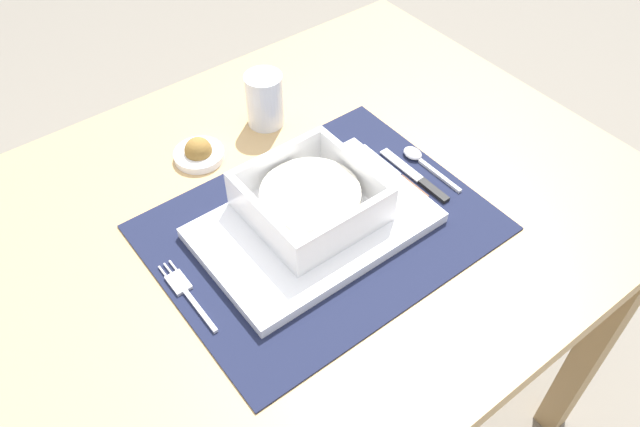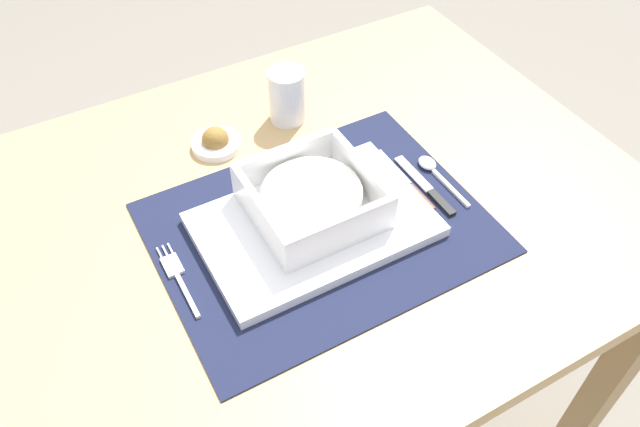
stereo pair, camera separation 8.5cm
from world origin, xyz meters
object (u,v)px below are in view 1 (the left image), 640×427
(bread_knife, at_px, (397,176))
(porridge_bowl, at_px, (310,200))
(fork, at_px, (185,291))
(butter_knife, at_px, (418,178))
(drinking_glass, at_px, (265,102))
(condiment_saucer, at_px, (199,153))
(spoon, at_px, (418,158))
(dining_table, at_px, (296,254))

(bread_knife, bearing_deg, porridge_bowl, 176.52)
(fork, bearing_deg, butter_knife, -2.19)
(fork, distance_m, drinking_glass, 0.35)
(butter_knife, bearing_deg, drinking_glass, 112.80)
(drinking_glass, distance_m, condiment_saucer, 0.13)
(spoon, relative_size, condiment_saucer, 1.52)
(butter_knife, bearing_deg, spoon, 47.32)
(butter_knife, height_order, drinking_glass, drinking_glass)
(porridge_bowl, height_order, condiment_saucer, porridge_bowl)
(condiment_saucer, bearing_deg, porridge_bowl, -74.69)
(bread_knife, relative_size, drinking_glass, 1.58)
(spoon, distance_m, butter_knife, 0.04)
(porridge_bowl, xyz_separation_m, butter_knife, (0.17, -0.03, -0.04))
(dining_table, distance_m, bread_knife, 0.19)
(porridge_bowl, bearing_deg, fork, -179.26)
(porridge_bowl, bearing_deg, drinking_glass, 71.33)
(bread_knife, relative_size, condiment_saucer, 1.82)
(bread_knife, bearing_deg, drinking_glass, 109.60)
(butter_knife, bearing_deg, dining_table, 162.02)
(butter_knife, relative_size, bread_knife, 0.98)
(fork, relative_size, condiment_saucer, 1.69)
(porridge_bowl, height_order, butter_knife, porridge_bowl)
(fork, bearing_deg, bread_knife, 1.12)
(spoon, bearing_deg, drinking_glass, 124.32)
(bread_knife, distance_m, condiment_saucer, 0.30)
(fork, relative_size, spoon, 1.11)
(porridge_bowl, height_order, spoon, porridge_bowl)
(dining_table, height_order, porridge_bowl, porridge_bowl)
(dining_table, relative_size, drinking_glass, 11.26)
(porridge_bowl, bearing_deg, dining_table, 103.98)
(porridge_bowl, xyz_separation_m, bread_knife, (0.15, -0.01, -0.04))
(dining_table, height_order, fork, fork)
(dining_table, height_order, condiment_saucer, condiment_saucer)
(bread_knife, distance_m, drinking_glass, 0.25)
(drinking_glass, bearing_deg, bread_knife, -71.07)
(fork, xyz_separation_m, butter_knife, (0.37, -0.03, 0.00))
(dining_table, relative_size, bread_knife, 7.15)
(butter_knife, relative_size, condiment_saucer, 1.78)
(porridge_bowl, xyz_separation_m, spoon, (0.20, -0.00, -0.03))
(dining_table, distance_m, condiment_saucer, 0.21)
(fork, distance_m, butter_knife, 0.38)
(porridge_bowl, xyz_separation_m, drinking_glass, (0.07, 0.22, -0.00))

